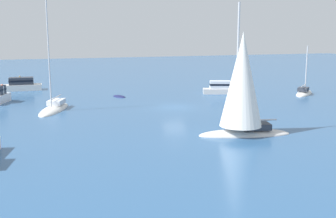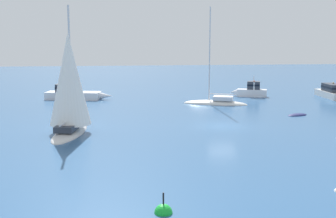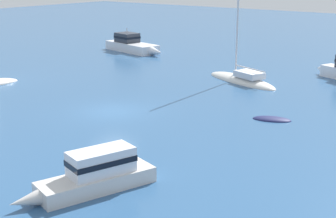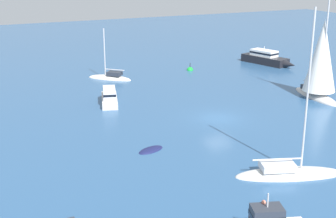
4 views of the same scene
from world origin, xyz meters
name	(u,v)px [view 2 (image 2 of 4)]	position (x,y,z in m)	size (l,w,h in m)	color
ground_plane	(222,126)	(0.00, 0.00, 0.00)	(160.00, 160.00, 0.00)	#2D5684
ketch	(216,103)	(-12.70, 2.14, 0.14)	(4.49, 7.84, 11.81)	silver
powerboat	(330,92)	(-16.87, 18.36, 0.75)	(7.40, 2.06, 2.01)	silver
motor_cruiser	(74,94)	(-18.72, -15.01, 0.72)	(3.64, 8.66, 2.47)	white
rib	(297,115)	(-4.50, 8.85, 0.00)	(1.86, 2.56, 0.37)	#191E4C
cabin_cruiser_1	(250,91)	(-18.73, 8.11, 0.78)	(2.68, 4.89, 2.79)	white
ketch_1	(69,88)	(1.52, -13.31, 3.83)	(7.84, 3.97, 11.02)	silver
channel_buoy	(163,213)	(19.28, -7.25, 0.00)	(0.86, 0.86, 1.42)	green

